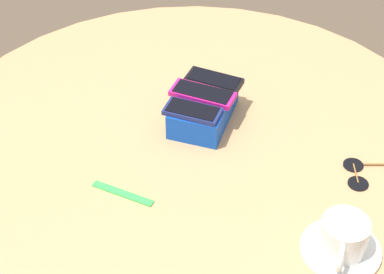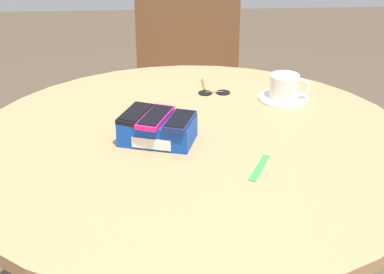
# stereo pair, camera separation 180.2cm
# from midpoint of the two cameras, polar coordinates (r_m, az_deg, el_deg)

# --- Properties ---
(round_table) EXTENTS (1.15, 1.15, 0.72)m
(round_table) POSITION_cam_midpoint_polar(r_m,az_deg,el_deg) (1.22, 37.31, -17.97)
(round_table) COLOR #2D2D2D
(round_table) RESTS_ON ground_plane
(phone_box) EXTENTS (0.20, 0.16, 0.06)m
(phone_box) POSITION_cam_midpoint_polar(r_m,az_deg,el_deg) (1.18, 38.68, -11.38)
(phone_box) COLOR #0F42AD
(phone_box) RESTS_ON round_table
(phone_black) EXTENTS (0.10, 0.13, 0.01)m
(phone_black) POSITION_cam_midpoint_polar(r_m,az_deg,el_deg) (1.20, 39.09, -8.24)
(phone_black) COLOR black
(phone_black) RESTS_ON phone_box
(phone_magenta) EXTENTS (0.10, 0.15, 0.01)m
(phone_magenta) POSITION_cam_midpoint_polar(r_m,az_deg,el_deg) (1.16, 39.24, -10.09)
(phone_magenta) COLOR #D11975
(phone_magenta) RESTS_ON phone_box
(phone_navy) EXTENTS (0.09, 0.13, 0.01)m
(phone_navy) POSITION_cam_midpoint_polar(r_m,az_deg,el_deg) (1.13, 39.96, -12.44)
(phone_navy) COLOR navy
(phone_navy) RESTS_ON phone_box
(saucer) EXTENTS (0.14, 0.14, 0.01)m
(saucer) POSITION_cam_midpoint_polar(r_m,az_deg,el_deg) (1.26, 56.06, -23.08)
(saucer) COLOR silver
(saucer) RESTS_ON round_table
(coffee_cup) EXTENTS (0.11, 0.08, 0.07)m
(coffee_cup) POSITION_cam_midpoint_polar(r_m,az_deg,el_deg) (1.24, 57.16, -22.19)
(coffee_cup) COLOR silver
(coffee_cup) RESTS_ON saucer
(lanyard_strap) EXTENTS (0.07, 0.13, 0.00)m
(lanyard_strap) POSITION_cam_midpoint_polar(r_m,az_deg,el_deg) (1.03, 36.93, -23.21)
(lanyard_strap) COLOR green
(lanyard_strap) RESTS_ON round_table
(sunglasses) EXTENTS (0.09, 0.13, 0.01)m
(sunglasses) POSITION_cam_midpoint_polar(r_m,az_deg,el_deg) (1.36, 52.43, -15.74)
(sunglasses) COLOR black
(sunglasses) RESTS_ON round_table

